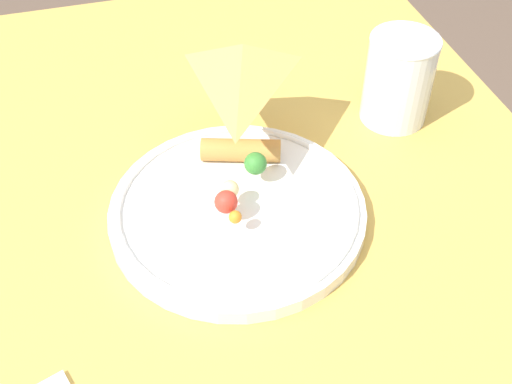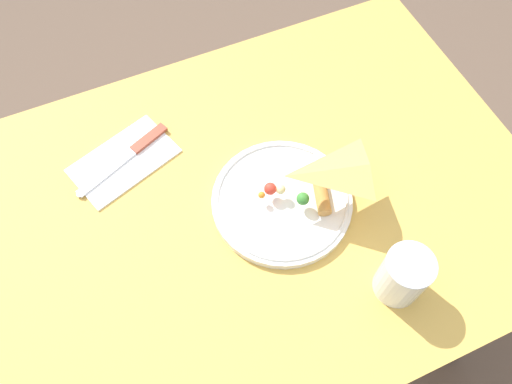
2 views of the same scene
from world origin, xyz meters
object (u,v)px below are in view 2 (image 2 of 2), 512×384
(plate_pizza, at_px, (283,200))
(butter_knife, at_px, (128,156))
(dining_table, at_px, (250,230))
(milk_glass, at_px, (403,276))
(napkin_folded, at_px, (124,161))

(plate_pizza, height_order, butter_knife, plate_pizza)
(dining_table, xyz_separation_m, plate_pizza, (-0.06, 0.02, 0.13))
(plate_pizza, relative_size, milk_glass, 2.43)
(dining_table, distance_m, napkin_folded, 0.28)
(dining_table, bearing_deg, plate_pizza, 158.39)
(butter_knife, bearing_deg, dining_table, 109.60)
(dining_table, relative_size, milk_glass, 10.23)
(butter_knife, bearing_deg, milk_glass, 105.04)
(plate_pizza, xyz_separation_m, napkin_folded, (0.24, -0.20, -0.01))
(milk_glass, bearing_deg, napkin_folded, -50.66)
(plate_pizza, distance_m, napkin_folded, 0.31)
(dining_table, height_order, plate_pizza, plate_pizza)
(milk_glass, bearing_deg, plate_pizza, -63.89)
(milk_glass, bearing_deg, dining_table, -55.81)
(plate_pizza, bearing_deg, napkin_folded, -40.54)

